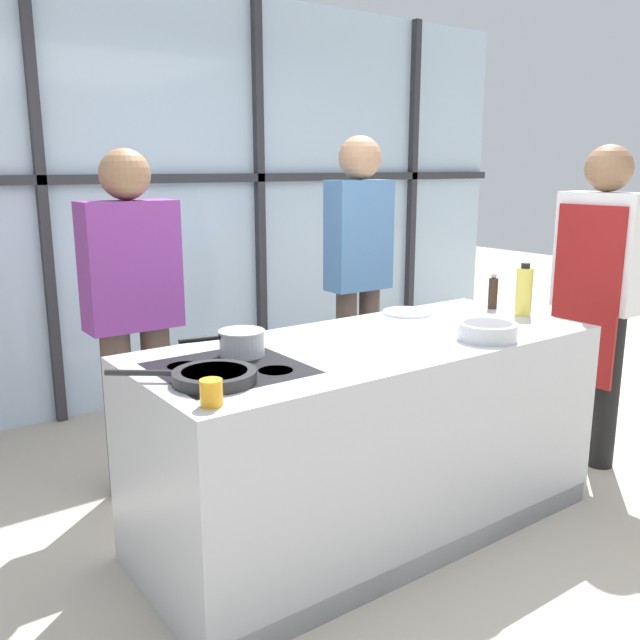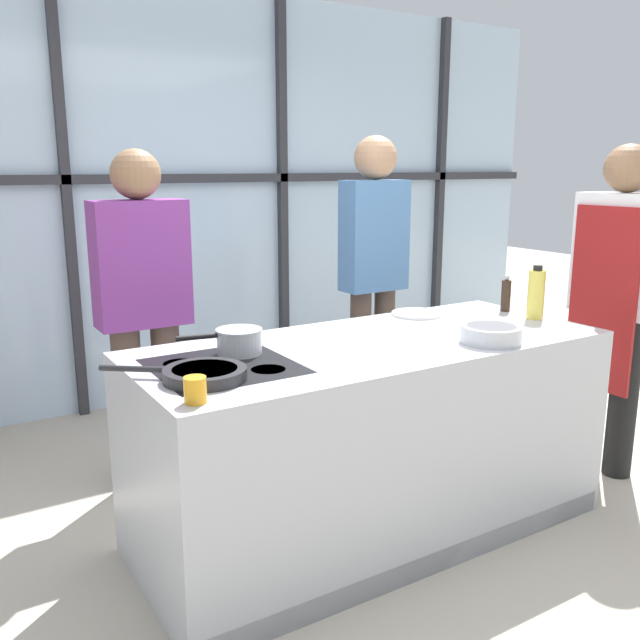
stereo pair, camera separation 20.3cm
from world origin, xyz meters
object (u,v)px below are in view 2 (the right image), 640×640
spectator_far_left (143,302)px  oil_bottle (536,294)px  saucepan (238,340)px  juice_glass_near (195,390)px  chef (616,292)px  spectator_center_left (374,264)px  pepper_grinder (506,295)px  frying_pan (203,374)px  mixing_bowl (491,333)px  white_plate (417,314)px

spectator_far_left → oil_bottle: (1.64, -1.02, 0.04)m
saucepan → juice_glass_near: bearing=-128.6°
saucepan → oil_bottle: oil_bottle is taller
chef → spectator_center_left: spectator_center_left is taller
oil_bottle → pepper_grinder: bearing=87.2°
spectator_center_left → frying_pan: (-1.53, -1.09, -0.14)m
saucepan → juice_glass_near: saucepan is taller
saucepan → mixing_bowl: (0.99, -0.40, -0.02)m
pepper_grinder → juice_glass_near: bearing=-165.9°
pepper_grinder → juice_glass_near: size_ratio=2.23×
spectator_center_left → frying_pan: bearing=35.4°
oil_bottle → juice_glass_near: oil_bottle is taller
spectator_center_left → spectator_far_left: bearing=-0.0°
oil_bottle → pepper_grinder: (0.01, 0.20, -0.04)m
spectator_center_left → pepper_grinder: 0.86m
spectator_center_left → chef: bearing=124.4°
chef → white_plate: (-0.96, 0.45, -0.09)m
spectator_center_left → mixing_bowl: spectator_center_left is taller
juice_glass_near → mixing_bowl: bearing=2.2°
saucepan → juice_glass_near: 0.58m
chef → saucepan: bearing=82.7°
white_plate → saucepan: bearing=-170.1°
pepper_grinder → juice_glass_near: pepper_grinder is taller
frying_pan → white_plate: size_ratio=1.81×
oil_bottle → juice_glass_near: (-1.88, -0.27, -0.08)m
spectator_far_left → spectator_center_left: bearing=180.0°
frying_pan → mixing_bowl: bearing=-7.1°
frying_pan → white_plate: (1.33, 0.43, -0.02)m
frying_pan → oil_bottle: (1.77, 0.07, 0.10)m
saucepan → pepper_grinder: 1.53m
spectator_center_left → pepper_grinder: (0.25, -0.82, -0.08)m
frying_pan → saucepan: saucepan is taller
saucepan → chef: bearing=-7.3°
pepper_grinder → juice_glass_near: (-1.89, -0.48, -0.04)m
saucepan → pepper_grinder: size_ratio=1.79×
white_plate → mixing_bowl: (-0.08, -0.59, 0.03)m
spectator_center_left → mixing_bowl: bearing=77.1°
saucepan → mixing_bowl: saucepan is taller
mixing_bowl → oil_bottle: size_ratio=0.97×
pepper_grinder → mixing_bowl: bearing=-141.6°
spectator_center_left → oil_bottle: bearing=103.2°
white_plate → pepper_grinder: size_ratio=1.33×
oil_bottle → chef: bearing=-8.7°
chef → oil_bottle: bearing=81.3°
frying_pan → saucepan: 0.35m
spectator_center_left → pepper_grinder: size_ratio=9.41×
white_plate → mixing_bowl: mixing_bowl is taller
saucepan → oil_bottle: 1.53m
juice_glass_near → saucepan: bearing=51.4°
spectator_center_left → saucepan: (-1.28, -0.84, -0.11)m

